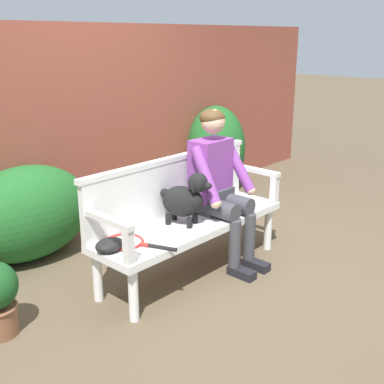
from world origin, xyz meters
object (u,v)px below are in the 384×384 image
Objects in this scene: baseball_glove at (110,245)px; garden_bench at (192,228)px; dog_on_bench at (186,198)px; tennis_racket at (127,242)px; person_seated at (218,182)px.

garden_bench is at bearing -5.13° from baseball_glove.
garden_bench is 0.29m from dog_on_bench.
baseball_glove reaches higher than garden_bench.
tennis_racket is at bearing 175.93° from garden_bench.
dog_on_bench reaches higher than baseball_glove.
baseball_glove is (-0.73, 0.05, -0.17)m from dog_on_bench.
garden_bench is 4.08× the size of dog_on_bench.
dog_on_bench is 1.99× the size of baseball_glove.
garden_bench is 1.35× the size of person_seated.
tennis_racket is 2.64× the size of baseball_glove.
baseball_glove is at bearing 177.20° from person_seated.
person_seated is at bearing -1.26° from dog_on_bench.
person_seated reaches higher than dog_on_bench.
person_seated is (0.31, -0.02, 0.33)m from garden_bench.
tennis_racket is (-0.95, 0.06, -0.26)m from person_seated.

